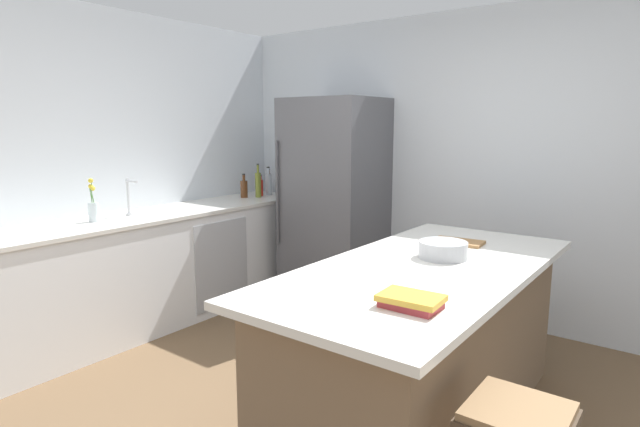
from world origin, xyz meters
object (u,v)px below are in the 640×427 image
object	(u,v)px
kitchen_island	(422,344)
cookbook_stack	(411,301)
flower_vase	(93,208)
mixing_bowl	(443,250)
olive_oil_bottle	(258,184)
refrigerator	(334,202)
syrup_bottle	(244,188)
soda_bottle	(268,184)
cutting_board	(458,242)
vinegar_bottle	(269,184)
sink_faucet	(129,196)
hot_sauce_bottle	(261,187)

from	to	relation	value
kitchen_island	cookbook_stack	bearing A→B (deg)	-69.47
flower_vase	mixing_bowl	world-z (taller)	flower_vase
flower_vase	olive_oil_bottle	distance (m)	1.72
olive_oil_bottle	mixing_bowl	world-z (taller)	olive_oil_bottle
refrigerator	olive_oil_bottle	bearing A→B (deg)	-171.07
flower_vase	mixing_bowl	size ratio (longest dim) A/B	1.21
refrigerator	syrup_bottle	world-z (taller)	refrigerator
soda_bottle	cutting_board	bearing A→B (deg)	-18.96
soda_bottle	syrup_bottle	size ratio (longest dim) A/B	1.22
cookbook_stack	mixing_bowl	distance (m)	0.86
kitchen_island	cookbook_stack	world-z (taller)	cookbook_stack
kitchen_island	cutting_board	distance (m)	0.76
flower_vase	vinegar_bottle	size ratio (longest dim) A/B	1.25
flower_vase	olive_oil_bottle	bearing A→B (deg)	87.77
vinegar_bottle	cookbook_stack	size ratio (longest dim) A/B	1.00
sink_faucet	soda_bottle	world-z (taller)	sink_faucet
sink_faucet	vinegar_bottle	size ratio (longest dim) A/B	1.13
kitchen_island	mixing_bowl	size ratio (longest dim) A/B	8.04
soda_bottle	cookbook_stack	xyz separation A→B (m)	(2.71, -2.07, -0.12)
soda_bottle	cookbook_stack	distance (m)	3.41
soda_bottle	olive_oil_bottle	size ratio (longest dim) A/B	0.87
refrigerator	syrup_bottle	xyz separation A→B (m)	(-0.95, -0.24, 0.08)
soda_bottle	olive_oil_bottle	bearing A→B (deg)	-79.86
sink_faucet	cutting_board	distance (m)	2.58
refrigerator	cutting_board	xyz separation A→B (m)	(1.53, -0.77, -0.03)
refrigerator	cookbook_stack	distance (m)	2.72
syrup_bottle	mixing_bowl	world-z (taller)	syrup_bottle
flower_vase	cutting_board	xyz separation A→B (m)	(2.44, 1.07, -0.12)
hot_sauce_bottle	refrigerator	bearing A→B (deg)	2.74
vinegar_bottle	soda_bottle	size ratio (longest dim) A/B	0.90
kitchen_island	cutting_board	xyz separation A→B (m)	(-0.06, 0.60, 0.46)
olive_oil_bottle	mixing_bowl	distance (m)	2.66
vinegar_bottle	hot_sauce_bottle	world-z (taller)	vinegar_bottle
vinegar_bottle	cutting_board	distance (m)	2.65
hot_sauce_bottle	sink_faucet	bearing A→B (deg)	-91.55
flower_vase	soda_bottle	distance (m)	1.90
flower_vase	syrup_bottle	distance (m)	1.61
hot_sauce_bottle	cutting_board	size ratio (longest dim) A/B	0.68
hot_sauce_bottle	olive_oil_bottle	bearing A→B (deg)	-61.95
syrup_bottle	cookbook_stack	distance (m)	3.30
soda_bottle	hot_sauce_bottle	distance (m)	0.10
refrigerator	flower_vase	bearing A→B (deg)	-116.35
syrup_bottle	mixing_bowl	bearing A→B (deg)	-20.35
vinegar_bottle	olive_oil_bottle	bearing A→B (deg)	-69.09
hot_sauce_bottle	mixing_bowl	size ratio (longest dim) A/B	0.80
sink_faucet	hot_sauce_bottle	world-z (taller)	sink_faucet
syrup_bottle	cutting_board	distance (m)	2.53
kitchen_island	olive_oil_bottle	size ratio (longest dim) A/B	6.51
refrigerator	mixing_bowl	distance (m)	1.99
soda_bottle	cutting_board	distance (m)	2.55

